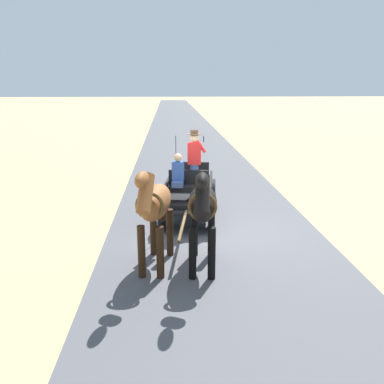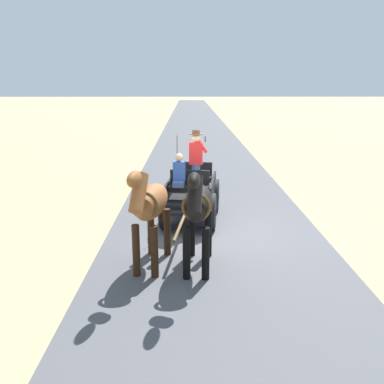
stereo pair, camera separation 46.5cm
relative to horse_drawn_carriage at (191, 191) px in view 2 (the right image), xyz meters
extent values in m
plane|color=tan|center=(-0.58, 0.87, -0.82)|extent=(200.00, 200.00, 0.00)
cube|color=#4C4C51|center=(-0.58, 0.87, -0.81)|extent=(5.36, 160.00, 0.01)
cube|color=black|center=(-0.01, -0.08, -0.16)|extent=(1.45, 2.33, 0.12)
cube|color=black|center=(-0.57, -0.02, 0.12)|extent=(0.31, 2.08, 0.44)
cube|color=black|center=(0.56, -0.15, 0.12)|extent=(0.31, 2.08, 0.44)
cube|color=black|center=(0.14, 1.13, -0.26)|extent=(1.10, 0.37, 0.08)
cube|color=black|center=(-0.15, -1.28, -0.34)|extent=(0.74, 0.28, 0.06)
cube|color=black|center=(0.07, 0.52, 0.22)|extent=(1.06, 0.48, 0.14)
cube|color=black|center=(0.04, 0.34, 0.44)|extent=(1.02, 0.20, 0.44)
cube|color=black|center=(-0.07, -0.58, 0.22)|extent=(1.06, 0.48, 0.14)
cube|color=black|center=(-0.09, -0.75, 0.44)|extent=(1.02, 0.20, 0.44)
cylinder|color=black|center=(-0.56, 0.76, -0.34)|extent=(0.21, 0.97, 0.96)
cylinder|color=black|center=(-0.56, 0.76, -0.34)|extent=(0.14, 0.22, 0.21)
cylinder|color=black|center=(0.73, 0.60, -0.34)|extent=(0.21, 0.97, 0.96)
cylinder|color=black|center=(0.73, 0.60, -0.34)|extent=(0.14, 0.22, 0.21)
cylinder|color=black|center=(-0.74, -0.77, -0.34)|extent=(0.21, 0.97, 0.96)
cylinder|color=black|center=(-0.74, -0.77, -0.34)|extent=(0.14, 0.22, 0.21)
cylinder|color=black|center=(0.55, -0.93, -0.34)|extent=(0.21, 0.97, 0.96)
cylinder|color=black|center=(0.55, -0.93, -0.34)|extent=(0.14, 0.22, 0.21)
cylinder|color=brown|center=(0.25, 2.10, -0.21)|extent=(0.31, 1.99, 0.07)
cylinder|color=black|center=(0.36, 0.48, 0.92)|extent=(0.02, 0.02, 1.30)
cylinder|color=#384C7F|center=(-0.12, 0.26, 0.35)|extent=(0.22, 0.22, 0.90)
cube|color=red|center=(-0.12, 0.26, 1.08)|extent=(0.36, 0.26, 0.56)
sphere|color=beige|center=(-0.12, 0.26, 1.48)|extent=(0.22, 0.22, 0.22)
cylinder|color=#473323|center=(-0.12, 0.26, 1.58)|extent=(0.36, 0.36, 0.01)
cylinder|color=#473323|center=(-0.12, 0.26, 1.63)|extent=(0.20, 0.20, 0.10)
cylinder|color=red|center=(-0.29, 0.32, 1.26)|extent=(0.27, 0.11, 0.32)
cube|color=black|center=(-0.35, 0.35, 1.46)|extent=(0.03, 0.07, 0.14)
cube|color=#384C7F|center=(0.33, 0.61, 0.36)|extent=(0.32, 0.35, 0.14)
cube|color=#2D4C99|center=(0.31, 0.49, 0.67)|extent=(0.32, 0.23, 0.48)
sphere|color=tan|center=(0.31, 0.49, 1.02)|extent=(0.20, 0.20, 0.20)
ellipsoid|color=black|center=(-0.12, 2.95, 0.55)|extent=(0.70, 1.61, 0.64)
cylinder|color=black|center=(-0.25, 3.51, -0.29)|extent=(0.15, 0.15, 1.05)
cylinder|color=black|center=(0.12, 3.48, -0.29)|extent=(0.15, 0.15, 1.05)
cylinder|color=black|center=(-0.35, 2.42, -0.29)|extent=(0.15, 0.15, 1.05)
cylinder|color=black|center=(0.01, 2.39, -0.29)|extent=(0.15, 0.15, 1.05)
cylinder|color=black|center=(-0.04, 3.79, 0.95)|extent=(0.32, 0.67, 0.73)
ellipsoid|color=black|center=(-0.02, 4.01, 1.26)|extent=(0.27, 0.56, 0.28)
cube|color=black|center=(-0.04, 3.77, 0.99)|extent=(0.11, 0.51, 0.56)
cylinder|color=black|center=(-0.19, 2.21, 0.25)|extent=(0.11, 0.11, 0.70)
torus|color=brown|center=(-0.06, 3.49, 0.63)|extent=(0.55, 0.12, 0.55)
ellipsoid|color=brown|center=(0.82, 2.84, 0.55)|extent=(0.82, 1.63, 0.64)
cylinder|color=black|center=(0.73, 3.41, -0.29)|extent=(0.15, 0.15, 1.05)
cylinder|color=black|center=(1.09, 3.34, -0.29)|extent=(0.15, 0.15, 1.05)
cylinder|color=black|center=(0.54, 2.33, -0.29)|extent=(0.15, 0.15, 1.05)
cylinder|color=black|center=(0.90, 2.27, -0.29)|extent=(0.15, 0.15, 1.05)
cylinder|color=brown|center=(0.96, 3.67, 0.95)|extent=(0.37, 0.68, 0.73)
ellipsoid|color=brown|center=(1.00, 3.89, 1.26)|extent=(0.31, 0.57, 0.28)
cube|color=black|center=(0.96, 3.65, 0.99)|extent=(0.15, 0.51, 0.56)
cylinder|color=black|center=(0.69, 2.11, 0.25)|extent=(0.11, 0.11, 0.70)
torus|color=brown|center=(0.91, 3.38, 0.63)|extent=(0.55, 0.17, 0.55)
camera|label=1|loc=(0.54, 10.70, 2.86)|focal=38.38mm
camera|label=2|loc=(0.07, 10.71, 2.86)|focal=38.38mm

